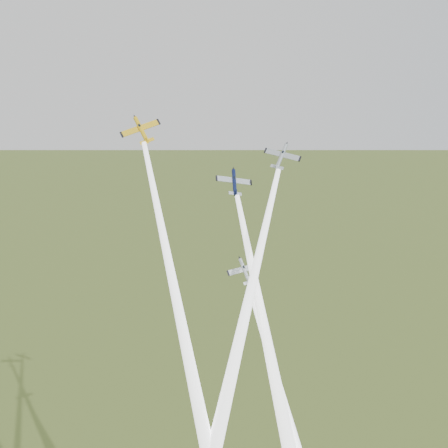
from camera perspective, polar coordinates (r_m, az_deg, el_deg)
plane_yellow at (r=112.94m, az=-8.40°, el=9.45°), size 10.84×8.07×8.95m
smoke_trail_yellow at (r=94.48m, az=-4.51°, el=-9.33°), size 17.67×49.10×54.15m
plane_navy at (r=110.91m, az=1.05°, el=4.28°), size 7.71×7.47×7.38m
smoke_trail_navy at (r=98.37m, az=4.22°, el=-10.94°), size 10.57×39.27×42.24m
plane_silver_right at (r=108.57m, az=5.87°, el=6.86°), size 9.59×7.68×7.36m
smoke_trail_silver_right at (r=94.38m, az=2.23°, el=-8.91°), size 17.66×38.84×43.62m
plane_silver_low at (r=103.52m, az=2.13°, el=-4.80°), size 8.31×6.83×6.24m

